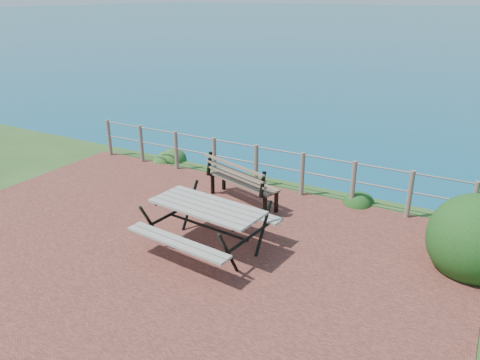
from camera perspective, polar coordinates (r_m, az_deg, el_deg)
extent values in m
cube|color=brown|center=(8.54, -8.62, -8.23)|extent=(10.00, 7.00, 0.12)
cylinder|color=#6B5B4C|center=(13.52, -15.66, 5.01)|extent=(0.10, 0.10, 1.00)
cylinder|color=#6B5B4C|center=(12.75, -11.94, 4.36)|extent=(0.10, 0.10, 1.00)
cylinder|color=#6B5B4C|center=(12.05, -7.78, 3.62)|extent=(0.10, 0.10, 1.00)
cylinder|color=#6B5B4C|center=(11.42, -3.15, 2.77)|extent=(0.10, 0.10, 1.00)
cylinder|color=#6B5B4C|center=(10.88, 1.98, 1.81)|extent=(0.10, 0.10, 1.00)
cylinder|color=#6B5B4C|center=(10.44, 7.59, 0.74)|extent=(0.10, 0.10, 1.00)
cylinder|color=#6B5B4C|center=(10.11, 13.62, -0.42)|extent=(0.10, 0.10, 1.00)
cylinder|color=#6B5B4C|center=(9.90, 19.99, -1.64)|extent=(0.10, 0.10, 1.00)
cylinder|color=#6B5B4C|center=(9.82, 26.55, -2.88)|extent=(0.10, 0.10, 1.00)
cylinder|color=slate|center=(10.74, 2.01, 4.07)|extent=(9.40, 0.04, 0.04)
cylinder|color=slate|center=(10.87, 1.98, 2.06)|extent=(9.40, 0.04, 0.04)
cube|color=gray|center=(8.03, -4.08, -3.25)|extent=(2.07, 1.01, 0.04)
cube|color=gray|center=(8.18, -4.02, -5.37)|extent=(2.02, 0.48, 0.04)
cube|color=gray|center=(8.18, -4.02, -5.37)|extent=(2.02, 0.48, 0.04)
cylinder|color=black|center=(8.21, -4.01, -5.71)|extent=(1.72, 0.22, 0.05)
cube|color=brown|center=(9.97, 0.37, -0.17)|extent=(1.83, 0.97, 0.04)
cube|color=brown|center=(9.85, 0.37, 1.51)|extent=(1.73, 0.67, 0.41)
cube|color=black|center=(10.06, 0.36, -1.46)|extent=(0.07, 0.08, 0.49)
cube|color=black|center=(10.06, 0.36, -1.46)|extent=(0.07, 0.08, 0.49)
cube|color=black|center=(10.06, 0.36, -1.46)|extent=(0.07, 0.08, 0.49)
cube|color=black|center=(10.06, 0.36, -1.46)|extent=(0.07, 0.08, 0.49)
ellipsoid|color=#123C13|center=(9.95, 26.60, -5.91)|extent=(0.95, 0.95, 1.36)
ellipsoid|color=#2C5921|center=(12.99, -9.10, 2.47)|extent=(0.76, 0.76, 0.50)
ellipsoid|color=#123C13|center=(10.61, 14.20, -2.44)|extent=(0.75, 0.75, 0.48)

